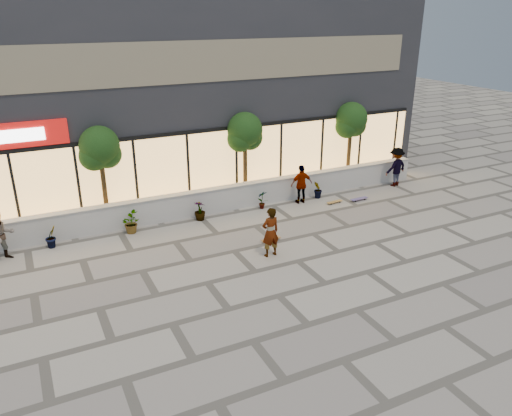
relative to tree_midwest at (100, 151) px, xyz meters
name	(u,v)px	position (x,y,z in m)	size (l,w,h in m)	color
ground	(279,296)	(3.50, -7.70, -2.99)	(80.00, 80.00, 0.00)	#A7A091
planter_wall	(197,203)	(3.50, -0.70, -2.46)	(22.00, 0.42, 1.04)	#BAB6B1
retail_building	(154,92)	(3.50, 4.79, 1.26)	(24.00, 9.17, 8.50)	#27282C
shrub_b	(51,237)	(-2.20, -1.25, -2.58)	(0.45, 0.36, 0.81)	#163510
shrub_c	(130,223)	(0.60, -1.25, -2.58)	(0.73, 0.63, 0.81)	#163510
shrub_d	(200,210)	(3.40, -1.25, -2.58)	(0.45, 0.45, 0.81)	#163510
shrub_e	(262,200)	(6.20, -1.25, -2.58)	(0.43, 0.29, 0.81)	#163510
shrub_f	(318,190)	(9.00, -1.25, -2.58)	(0.45, 0.36, 0.81)	#163510
tree_midwest	(100,151)	(0.00, 0.00, 0.00)	(1.60, 1.50, 3.92)	#4F371C
tree_mideast	(245,134)	(6.00, 0.00, 0.00)	(1.60, 1.50, 3.92)	#4F371C
tree_east	(351,122)	(11.50, 0.00, 0.00)	(1.60, 1.50, 3.92)	#4F371C
skater_center	(270,232)	(4.48, -5.28, -2.10)	(0.65, 0.42, 1.77)	white
skater_left	(1,236)	(-3.73, -1.57, -2.10)	(0.86, 0.67, 1.77)	#988D62
skater_right_near	(301,184)	(8.03, -1.40, -2.13)	(1.01, 0.42, 1.72)	silver
skater_right_far	(396,167)	(13.26, -1.40, -2.05)	(1.21, 0.69, 1.87)	maroon
skateboard_center	(271,239)	(5.04, -4.25, -2.91)	(0.78, 0.25, 0.09)	#946130
skateboard_right_near	(335,202)	(9.32, -2.12, -2.91)	(0.77, 0.25, 0.09)	olive
skateboard_right_far	(359,199)	(10.50, -2.31, -2.90)	(0.86, 0.26, 0.10)	#4E4279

